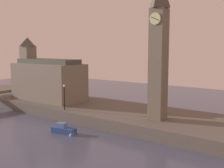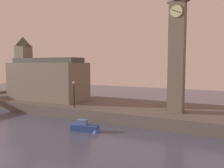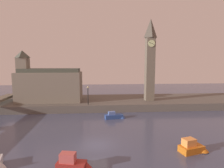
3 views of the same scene
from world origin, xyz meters
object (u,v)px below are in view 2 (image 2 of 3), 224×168
(parliament_hall, at_px, (46,78))
(boat_tour_blue, at_px, (87,127))
(clock_tower, at_px, (177,39))
(streetlamp, at_px, (74,91))

(parliament_hall, height_order, boat_tour_blue, parliament_hall)
(clock_tower, bearing_deg, parliament_hall, 178.08)
(parliament_hall, distance_m, streetlamp, 9.79)
(clock_tower, bearing_deg, boat_tour_blue, -135.93)
(clock_tower, relative_size, parliament_hall, 1.32)
(streetlamp, bearing_deg, parliament_hall, 155.11)
(streetlamp, relative_size, boat_tour_blue, 0.97)
(parliament_hall, xyz_separation_m, boat_tour_blue, (13.83, -8.70, -4.62))
(clock_tower, bearing_deg, streetlamp, -165.82)
(parliament_hall, distance_m, boat_tour_blue, 16.98)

